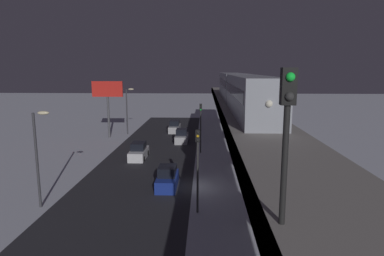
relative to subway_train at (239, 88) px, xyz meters
The scene contains 14 objects.
ground_plane 13.85m from the subway_train, 61.31° to the left, with size 240.00×240.00×0.00m, color silver.
avenue_asphalt 16.60m from the subway_train, 42.19° to the left, with size 11.00×88.87×0.01m, color #28282D.
elevated_railway 9.94m from the subway_train, 89.46° to the left, with size 5.00×88.87×6.77m.
subway_train is the anchor object (origin of this frame).
rail_signal 30.76m from the subway_train, 86.38° to the left, with size 0.36×0.41×4.00m.
sedan_white 14.25m from the subway_train, ahead, with size 1.91×4.49×1.97m.
sedan_silver 14.44m from the subway_train, 52.91° to the right, with size 1.80×4.46×1.97m.
sedan_silver_2 21.54m from the subway_train, 62.93° to the right, with size 1.80×4.70×1.97m.
sedan_blue 14.37m from the subway_train, 52.61° to the left, with size 1.80×4.29×1.97m.
traffic_light_near 16.32m from the subway_train, 73.59° to the left, with size 0.32×0.44×6.40m.
traffic_light_mid 7.02m from the subway_train, 36.13° to the right, with size 0.32×0.44×6.40m.
commercial_billboard 22.85m from the subway_train, 33.15° to the right, with size 4.80×0.36×8.90m.
street_lamp_near 22.41m from the subway_train, 41.22° to the left, with size 1.35×0.44×7.65m.
street_lamp_far 22.99m from the subway_train, 42.89° to the right, with size 1.35×0.44×7.65m.
Camera 1 is at (-1.27, 29.26, 10.73)m, focal length 31.09 mm.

